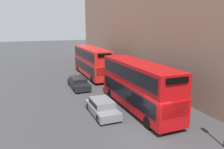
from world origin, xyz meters
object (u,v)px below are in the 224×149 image
car_hatchback (79,82)px  pedestrian (109,72)px  car_dark_sedan (102,107)px  bus_leading (138,84)px  bus_second_in_queue (92,61)px

car_hatchback → pedestrian: size_ratio=3.05×
car_hatchback → car_dark_sedan: bearing=-90.0°
bus_leading → pedestrian: 13.20m
bus_leading → car_dark_sedan: bearing=-179.9°
car_hatchback → bus_leading: bearing=-68.5°
bus_leading → bus_second_in_queue: bus_leading is taller
bus_second_in_queue → car_dark_sedan: (-3.40, -14.35, -1.62)m
bus_leading → pedestrian: bearing=80.2°
bus_second_in_queue → car_hatchback: bus_second_in_queue is taller
pedestrian → car_dark_sedan: bearing=-113.6°
bus_second_in_queue → car_dark_sedan: bearing=-103.3°
car_dark_sedan → pedestrian: pedestrian is taller
car_hatchback → bus_second_in_queue: bearing=59.3°
car_dark_sedan → car_hatchback: bearing=90.0°
bus_second_in_queue → car_dark_sedan: size_ratio=2.60×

